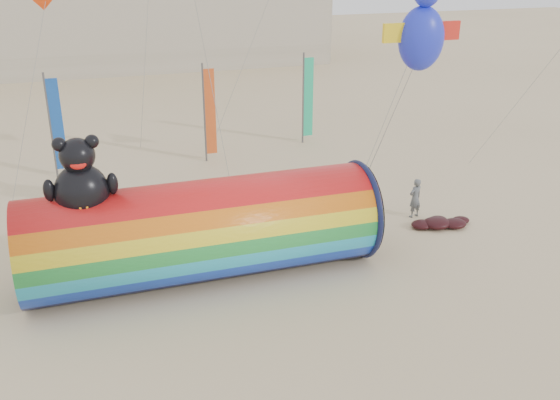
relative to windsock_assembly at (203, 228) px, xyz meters
name	(u,v)px	position (x,y,z in m)	size (l,w,h in m)	color
ground	(280,282)	(2.33, -1.30, -1.82)	(160.00, 160.00, 0.00)	#CCB58C
windsock_assembly	(203,228)	(0.00, 0.00, 0.00)	(11.92, 3.63, 5.50)	red
kite_handler	(415,198)	(9.49, 2.17, -0.97)	(0.62, 0.41, 1.71)	#5A5F62
fabric_bundle	(441,223)	(10.02, 0.93, -1.65)	(2.62, 1.35, 0.41)	#3D0B0E
festival_banners	(197,111)	(2.41, 12.70, 0.81)	(14.26, 1.68, 5.20)	#59595E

